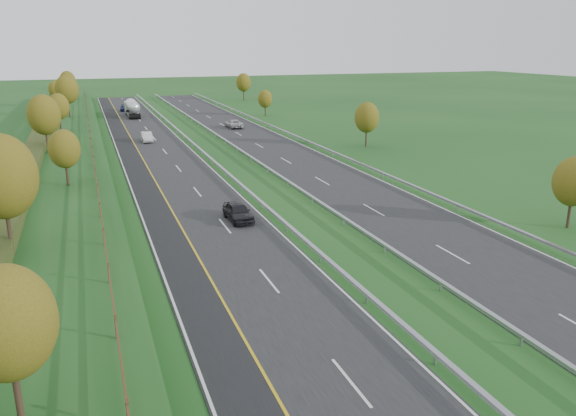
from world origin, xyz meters
name	(u,v)px	position (x,y,z in m)	size (l,w,h in m)	color
ground	(240,171)	(8.00, 55.00, 0.00)	(400.00, 400.00, 0.00)	#194619
near_carriageway	(167,168)	(0.00, 60.00, 0.02)	(10.50, 200.00, 0.04)	black
far_carriageway	(292,159)	(16.50, 60.00, 0.02)	(10.50, 200.00, 0.04)	black
hard_shoulder	(136,170)	(-3.75, 60.00, 0.02)	(3.00, 200.00, 0.04)	black
lane_markings	(218,164)	(6.40, 59.88, 0.05)	(26.75, 200.00, 0.01)	silver
embankment_left	(53,167)	(-13.00, 60.00, 1.00)	(12.00, 200.00, 2.00)	#194619
hedge_left	(32,155)	(-15.00, 60.00, 2.55)	(2.20, 180.00, 1.10)	#283817
fence_left	(92,151)	(-8.50, 59.59, 2.73)	(0.12, 189.06, 1.20)	#422B19
median_barrier_near	(212,160)	(5.70, 60.00, 0.61)	(0.32, 200.00, 0.71)	#96999F
median_barrier_far	(251,157)	(10.80, 60.00, 0.61)	(0.32, 200.00, 0.71)	#96999F
outer_barrier_far	(332,152)	(22.30, 60.00, 0.62)	(0.32, 200.00, 0.71)	#96999F
trees_left	(49,125)	(-12.64, 56.63, 6.37)	(6.64, 164.30, 7.66)	#2D2116
trees_far	(305,102)	(29.80, 89.21, 4.25)	(8.45, 118.60, 7.12)	#2D2116
road_tanker	(132,108)	(0.56, 113.61, 1.86)	(2.40, 11.22, 3.46)	silver
car_dark_near	(238,212)	(2.71, 36.14, 0.82)	(1.84, 4.57, 1.56)	black
car_silver_mid	(147,137)	(-0.17, 80.31, 0.78)	(1.57, 4.50, 1.48)	silver
car_small_far	(125,108)	(-0.28, 124.47, 0.71)	(1.88, 4.62, 1.34)	#151A42
car_oncoming	(234,124)	(16.32, 90.23, 0.77)	(2.42, 5.26, 1.46)	#B5B5BA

